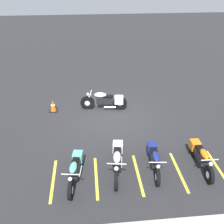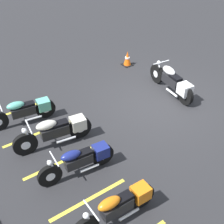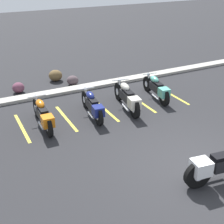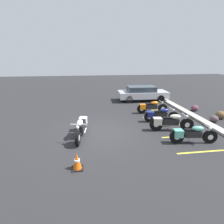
# 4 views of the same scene
# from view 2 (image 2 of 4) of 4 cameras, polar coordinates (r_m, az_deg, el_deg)

# --- Properties ---
(ground) EXTENTS (60.00, 60.00, 0.00)m
(ground) POSITION_cam_2_polar(r_m,az_deg,el_deg) (10.93, 8.58, 1.74)
(ground) COLOR #262628
(motorcycle_white_featured) EXTENTS (2.37, 0.74, 0.94)m
(motorcycle_white_featured) POSITION_cam_2_polar(r_m,az_deg,el_deg) (11.23, 11.06, 5.46)
(motorcycle_white_featured) COLOR black
(motorcycle_white_featured) RESTS_ON ground
(parked_bike_0) EXTENTS (0.60, 2.15, 0.84)m
(parked_bike_0) POSITION_cam_2_polar(r_m,az_deg,el_deg) (7.07, 1.31, -16.83)
(parked_bike_0) COLOR black
(parked_bike_0) RESTS_ON ground
(parked_bike_1) EXTENTS (0.61, 2.10, 0.83)m
(parked_bike_1) POSITION_cam_2_polar(r_m,az_deg,el_deg) (8.05, -5.75, -8.71)
(parked_bike_1) COLOR black
(parked_bike_1) RESTS_ON ground
(parked_bike_2) EXTENTS (0.74, 2.30, 0.91)m
(parked_bike_2) POSITION_cam_2_polar(r_m,az_deg,el_deg) (8.95, -10.02, -3.39)
(parked_bike_2) COLOR black
(parked_bike_2) RESTS_ON ground
(parked_bike_3) EXTENTS (0.68, 2.11, 0.83)m
(parked_bike_3) POSITION_cam_2_polar(r_m,az_deg,el_deg) (10.01, -15.58, 0.23)
(parked_bike_3) COLOR black
(parked_bike_3) RESTS_ON ground
(traffic_cone) EXTENTS (0.40, 0.40, 0.61)m
(traffic_cone) POSITION_cam_2_polar(r_m,az_deg,el_deg) (13.10, 2.83, 9.70)
(traffic_cone) COLOR black
(traffic_cone) RESTS_ON ground
(stall_line_1) EXTENTS (0.10, 2.10, 0.00)m
(stall_line_1) POSITION_cam_2_polar(r_m,az_deg,el_deg) (7.77, -4.25, -15.65)
(stall_line_1) COLOR gold
(stall_line_1) RESTS_ON ground
(stall_line_2) EXTENTS (0.10, 2.10, 0.00)m
(stall_line_2) POSITION_cam_2_polar(r_m,az_deg,el_deg) (8.67, -9.56, -9.15)
(stall_line_2) COLOR gold
(stall_line_2) RESTS_ON ground
(stall_line_3) EXTENTS (0.10, 2.10, 0.00)m
(stall_line_3) POSITION_cam_2_polar(r_m,az_deg,el_deg) (9.73, -13.66, -3.90)
(stall_line_3) COLOR gold
(stall_line_3) RESTS_ON ground
(stall_line_4) EXTENTS (0.10, 2.10, 0.00)m
(stall_line_4) POSITION_cam_2_polar(r_m,az_deg,el_deg) (10.88, -16.88, 0.28)
(stall_line_4) COLOR gold
(stall_line_4) RESTS_ON ground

